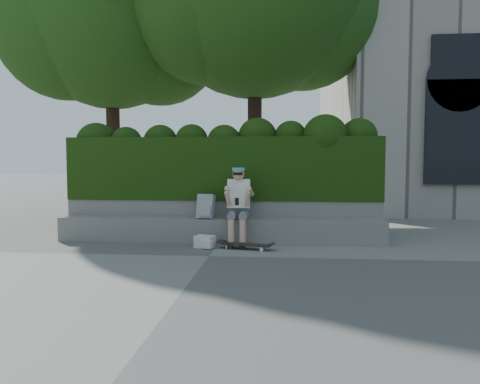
# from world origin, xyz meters

# --- Properties ---
(ground) EXTENTS (80.00, 80.00, 0.00)m
(ground) POSITION_xyz_m (0.00, 0.00, 0.00)
(ground) COLOR slate
(ground) RESTS_ON ground
(bench_ledge) EXTENTS (6.00, 0.45, 0.45)m
(bench_ledge) POSITION_xyz_m (0.00, 1.25, 0.23)
(bench_ledge) COLOR gray
(bench_ledge) RESTS_ON ground
(planter_wall) EXTENTS (6.00, 0.50, 0.75)m
(planter_wall) POSITION_xyz_m (0.00, 1.73, 0.38)
(planter_wall) COLOR gray
(planter_wall) RESTS_ON ground
(hedge) EXTENTS (6.00, 1.00, 1.20)m
(hedge) POSITION_xyz_m (0.00, 1.95, 1.35)
(hedge) COLOR black
(hedge) RESTS_ON planter_wall
(tree_right) EXTENTS (5.07, 5.07, 8.02)m
(tree_right) POSITION_xyz_m (-3.66, 5.77, 5.48)
(tree_right) COLOR black
(tree_right) RESTS_ON ground
(person) EXTENTS (0.40, 0.76, 1.38)m
(person) POSITION_xyz_m (0.37, 1.07, 0.75)
(person) COLOR slate
(person) RESTS_ON ground
(skateboard) EXTENTS (0.89, 0.40, 0.09)m
(skateboard) POSITION_xyz_m (0.54, 0.62, 0.07)
(skateboard) COLOR black
(skateboard) RESTS_ON ground
(backpack_plaid) EXTENTS (0.32, 0.21, 0.44)m
(backpack_plaid) POSITION_xyz_m (-0.24, 1.15, 0.67)
(backpack_plaid) COLOR #B6B7BB
(backpack_plaid) RESTS_ON bench_ledge
(backpack_ground) EXTENTS (0.38, 0.33, 0.21)m
(backpack_ground) POSITION_xyz_m (-0.18, 0.71, 0.10)
(backpack_ground) COLOR silver
(backpack_ground) RESTS_ON ground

